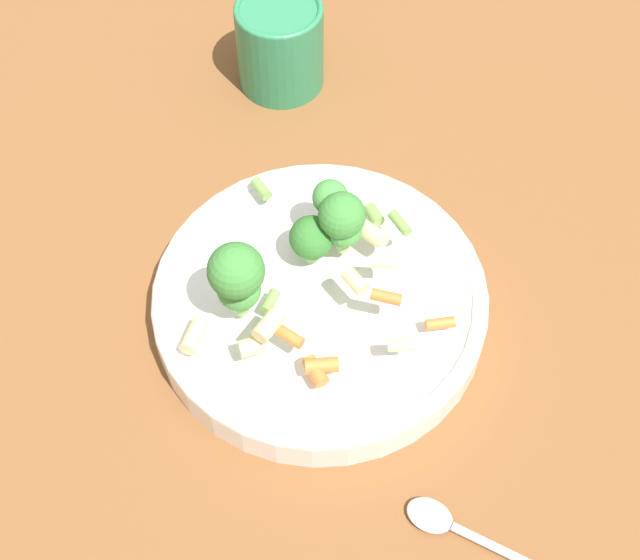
{
  "coord_description": "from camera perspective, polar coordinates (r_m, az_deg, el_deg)",
  "views": [
    {
      "loc": [
        -0.27,
        -0.3,
        0.66
      ],
      "look_at": [
        0.0,
        0.0,
        0.05
      ],
      "focal_mm": 50.0,
      "sensor_mm": 36.0,
      "label": 1
    }
  ],
  "objects": [
    {
      "name": "pasta_salad",
      "position": [
        0.71,
        -1.57,
        1.73
      ],
      "size": [
        0.21,
        0.22,
        0.09
      ],
      "color": "#8CB766",
      "rests_on": "bowl"
    },
    {
      "name": "ground_plane",
      "position": [
        0.77,
        0.0,
        -2.17
      ],
      "size": [
        3.0,
        3.0,
        0.0
      ],
      "primitive_type": "plane",
      "color": "brown"
    },
    {
      "name": "bowl",
      "position": [
        0.75,
        0.0,
        -1.33
      ],
      "size": [
        0.28,
        0.28,
        0.04
      ],
      "color": "white",
      "rests_on": "ground_plane"
    },
    {
      "name": "cup",
      "position": [
        0.92,
        -2.57,
        14.86
      ],
      "size": [
        0.09,
        0.09,
        0.09
      ],
      "color": "#2D7F51",
      "rests_on": "ground_plane"
    },
    {
      "name": "spoon",
      "position": [
        0.69,
        10.55,
        -16.19
      ],
      "size": [
        0.08,
        0.19,
        0.01
      ],
      "rotation": [
        0.0,
        0.0,
        8.21
      ],
      "color": "silver",
      "rests_on": "ground_plane"
    }
  ]
}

